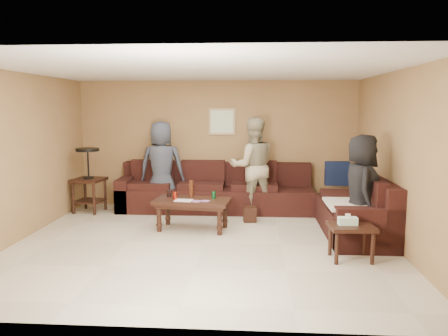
% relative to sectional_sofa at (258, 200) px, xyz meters
% --- Properties ---
extents(room, '(5.60, 5.50, 2.50)m').
position_rel_sectional_sofa_xyz_m(room, '(-0.81, -1.52, 1.34)').
color(room, beige).
rests_on(room, ground).
extents(sectional_sofa, '(4.65, 2.90, 0.97)m').
position_rel_sectional_sofa_xyz_m(sectional_sofa, '(0.00, 0.00, 0.00)').
color(sectional_sofa, black).
rests_on(sectional_sofa, ground).
extents(coffee_table, '(1.28, 0.75, 0.79)m').
position_rel_sectional_sofa_xyz_m(coffee_table, '(-1.07, -0.81, 0.10)').
color(coffee_table, black).
rests_on(coffee_table, ground).
extents(end_table_left, '(0.61, 0.61, 1.22)m').
position_rel_sectional_sofa_xyz_m(end_table_left, '(-3.19, 0.27, 0.31)').
color(end_table_left, black).
rests_on(end_table_left, ground).
extents(side_table_right, '(0.60, 0.50, 0.61)m').
position_rel_sectional_sofa_xyz_m(side_table_right, '(1.18, -2.09, 0.08)').
color(side_table_right, black).
rests_on(side_table_right, ground).
extents(waste_bin, '(0.24, 0.24, 0.27)m').
position_rel_sectional_sofa_xyz_m(waste_bin, '(-0.14, -0.25, -0.19)').
color(waste_bin, black).
rests_on(waste_bin, ground).
extents(wall_art, '(0.52, 0.04, 0.52)m').
position_rel_sectional_sofa_xyz_m(wall_art, '(-0.71, 0.96, 1.37)').
color(wall_art, tan).
rests_on(wall_art, ground).
extents(person_left, '(0.87, 0.59, 1.73)m').
position_rel_sectional_sofa_xyz_m(person_left, '(-1.82, 0.43, 0.54)').
color(person_left, '#313744').
rests_on(person_left, ground).
extents(person_middle, '(0.99, 0.84, 1.80)m').
position_rel_sectional_sofa_xyz_m(person_middle, '(-0.10, 0.31, 0.57)').
color(person_middle, tan).
rests_on(person_middle, ground).
extents(person_right, '(0.56, 0.82, 1.60)m').
position_rel_sectional_sofa_xyz_m(person_right, '(1.48, -1.35, 0.47)').
color(person_right, black).
rests_on(person_right, ground).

